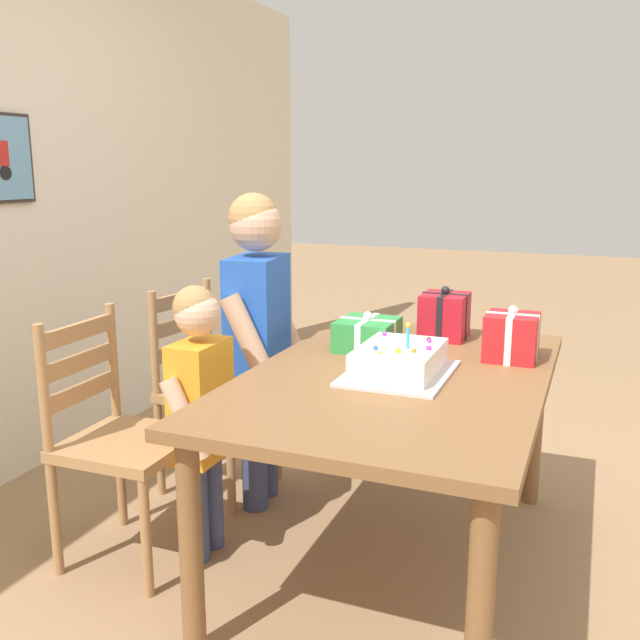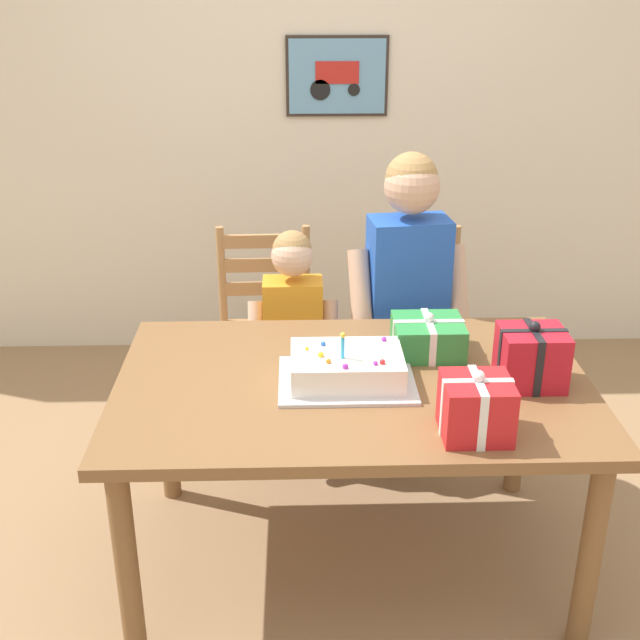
# 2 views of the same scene
# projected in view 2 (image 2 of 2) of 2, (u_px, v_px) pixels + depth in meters

# --- Properties ---
(ground_plane) EXTENTS (20.00, 20.00, 0.00)m
(ground_plane) POSITION_uv_depth(u_px,v_px,m) (350.00, 559.00, 2.95)
(ground_plane) COLOR #997551
(back_wall) EXTENTS (6.40, 0.11, 2.60)m
(back_wall) POSITION_uv_depth(u_px,v_px,m) (330.00, 109.00, 4.16)
(back_wall) COLOR silver
(back_wall) RESTS_ON ground
(dining_table) EXTENTS (1.55, 0.99, 0.73)m
(dining_table) POSITION_uv_depth(u_px,v_px,m) (353.00, 403.00, 2.69)
(dining_table) COLOR brown
(dining_table) RESTS_ON ground
(birthday_cake) EXTENTS (0.44, 0.34, 0.19)m
(birthday_cake) POSITION_uv_depth(u_px,v_px,m) (347.00, 369.00, 2.63)
(birthday_cake) COLOR silver
(birthday_cake) RESTS_ON dining_table
(gift_box_red_large) EXTENTS (0.25, 0.23, 0.15)m
(gift_box_red_large) POSITION_uv_depth(u_px,v_px,m) (428.00, 337.00, 2.83)
(gift_box_red_large) COLOR #2D8E42
(gift_box_red_large) RESTS_ON dining_table
(gift_box_beside_cake) EXTENTS (0.20, 0.19, 0.21)m
(gift_box_beside_cake) POSITION_uv_depth(u_px,v_px,m) (476.00, 407.00, 2.32)
(gift_box_beside_cake) COLOR red
(gift_box_beside_cake) RESTS_ON dining_table
(gift_box_corner_small) EXTENTS (0.21, 0.19, 0.22)m
(gift_box_corner_small) POSITION_uv_depth(u_px,v_px,m) (531.00, 357.00, 2.60)
(gift_box_corner_small) COLOR red
(gift_box_corner_small) RESTS_ON dining_table
(chair_left) EXTENTS (0.43, 0.43, 0.92)m
(chair_left) POSITION_uv_depth(u_px,v_px,m) (265.00, 334.00, 3.63)
(chair_left) COLOR #A87A4C
(chair_left) RESTS_ON ground
(chair_right) EXTENTS (0.46, 0.46, 0.92)m
(chair_right) POSITION_uv_depth(u_px,v_px,m) (411.00, 332.00, 3.64)
(chair_right) COLOR #A87A4C
(chair_right) RESTS_ON ground
(child_older) EXTENTS (0.50, 0.30, 1.33)m
(child_older) POSITION_uv_depth(u_px,v_px,m) (408.00, 283.00, 3.25)
(child_older) COLOR #38426B
(child_older) RESTS_ON ground
(child_younger) EXTENTS (0.37, 0.21, 1.03)m
(child_younger) POSITION_uv_depth(u_px,v_px,m) (293.00, 327.00, 3.31)
(child_younger) COLOR #38426B
(child_younger) RESTS_ON ground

